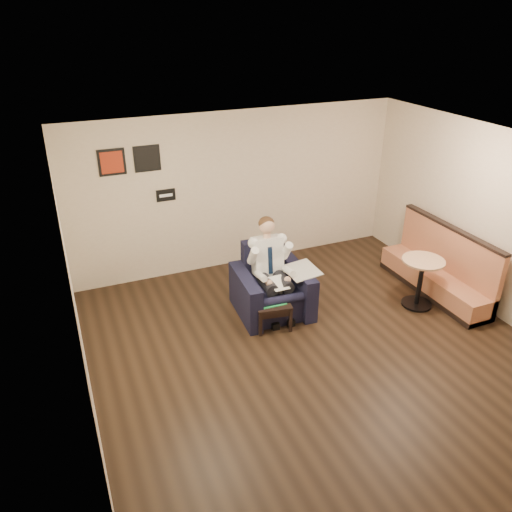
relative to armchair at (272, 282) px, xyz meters
name	(u,v)px	position (x,y,z in m)	size (l,w,h in m)	color
ground	(317,351)	(0.16, -1.19, -0.52)	(6.00, 6.00, 0.00)	black
wall_back	(238,191)	(0.16, 1.81, 0.88)	(6.00, 0.02, 2.80)	beige
wall_left	(77,313)	(-2.84, -1.19, 0.88)	(0.02, 6.00, 2.80)	beige
wall_right	(500,226)	(3.16, -1.19, 0.88)	(0.02, 6.00, 2.80)	beige
ceiling	(331,154)	(0.16, -1.19, 2.28)	(6.00, 6.00, 0.02)	white
seating_sign	(166,195)	(-1.14, 1.80, 0.98)	(0.32, 0.02, 0.20)	black
art_print_left	(112,162)	(-1.94, 1.80, 1.63)	(0.42, 0.03, 0.42)	#AB2D15
art_print_right	(147,158)	(-1.39, 1.80, 1.63)	(0.42, 0.03, 0.42)	black
armchair	(272,282)	(0.00, 0.00, 0.00)	(1.08, 1.08, 1.04)	black
seated_man	(276,275)	(-0.01, -0.14, 0.19)	(0.68, 1.02, 1.43)	white
lap_papers	(278,283)	(-0.02, -0.25, 0.12)	(0.24, 0.34, 0.01)	white
newspaper	(302,270)	(0.43, -0.14, 0.19)	(0.45, 0.57, 0.01)	silver
side_table	(271,313)	(-0.17, -0.35, -0.31)	(0.51, 0.51, 0.42)	black
green_folder	(270,302)	(-0.20, -0.37, -0.10)	(0.42, 0.30, 0.01)	#27C55E
coffee_mug	(281,294)	(0.01, -0.27, -0.06)	(0.08, 0.08, 0.09)	white
smartphone	(272,296)	(-0.10, -0.21, -0.10)	(0.13, 0.06, 0.01)	black
banquette	(437,262)	(2.75, -0.51, 0.04)	(0.53, 2.21, 1.13)	#AE6543
cafe_table	(420,283)	(2.23, -0.74, -0.11)	(0.66, 0.66, 0.81)	tan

